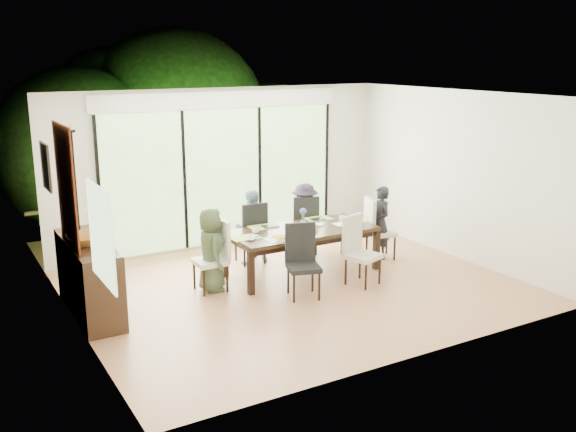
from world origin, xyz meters
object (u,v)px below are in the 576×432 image
table_top (302,231)px  bowl (88,239)px  chair_left_end (210,256)px  cup_a (256,230)px  chair_near_left (304,262)px  person_left_end (211,250)px  chair_far_left (250,232)px  chair_near_right (363,251)px  person_right_end (380,223)px  person_far_left (250,227)px  cup_b (314,227)px  chair_right_end (381,228)px  sideboard (89,278)px  cup_c (342,218)px  chair_far_right (304,224)px  laptop (255,238)px  person_far_right (304,219)px  vase (303,224)px

table_top → bowl: bearing=-178.3°
chair_left_end → cup_a: chair_left_end is taller
chair_near_left → person_left_end: 1.31m
chair_far_left → chair_near_right: same height
person_right_end → bowl: person_right_end is taller
bowl → person_far_left: bearing=18.8°
person_far_left → cup_b: 1.12m
chair_right_end → cup_b: size_ratio=11.00×
sideboard → cup_c: bearing=1.3°
chair_left_end → chair_far_right: size_ratio=1.00×
chair_far_left → laptop: bearing=69.9°
chair_far_left → cup_a: chair_far_left is taller
chair_far_left → cup_a: 0.78m
person_right_end → cup_c: (-0.68, 0.10, 0.14)m
table_top → chair_near_right: (0.50, -0.87, -0.16)m
table_top → chair_near_left: size_ratio=2.18×
chair_near_right → cup_a: chair_near_right is taller
person_far_right → cup_a: size_ratio=10.40×
table_top → person_far_left: 0.95m
chair_near_left → table_top: bearing=77.3°
cup_a → cup_b: 0.89m
chair_near_right → bowl: bowl is taller
cup_a → bowl: (-2.46, -0.24, 0.28)m
person_far_left → cup_a: size_ratio=10.40×
cup_b → person_right_end: bearing=4.3°
chair_left_end → chair_near_left: size_ratio=1.00×
chair_near_right → person_left_end: person_left_end is taller
chair_left_end → person_right_end: size_ratio=0.85×
table_top → cup_c: bearing=7.1°
chair_left_end → vase: (1.55, 0.05, 0.24)m
cup_a → cup_b: bearing=-16.4°
bowl → table_top: bearing=1.7°
chair_far_right → chair_near_right: bearing=108.4°
chair_far_right → person_far_left: person_far_left is taller
chair_far_right → laptop: 1.70m
chair_near_left → bowl: (-2.66, 0.78, 0.51)m
chair_near_right → person_left_end: bearing=137.7°
chair_right_end → person_far_left: bearing=84.3°
cup_c → laptop: bearing=-173.1°
person_right_end → cup_b: (-1.33, -0.10, 0.14)m
person_left_end → cup_b: person_left_end is taller
chair_far_left → sideboard: 2.83m
person_far_right → sideboard: 3.80m
chair_left_end → bowl: bowl is taller
chair_near_right → chair_right_end: bearing=22.4°
chair_near_left → sideboard: chair_near_left is taller
cup_c → bowl: (-3.96, -0.19, 0.28)m
person_right_end → person_far_right: same height
chair_far_right → vase: size_ratio=9.17×
person_right_end → chair_far_left: bearing=-103.2°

